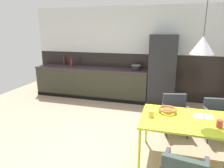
{
  "coord_description": "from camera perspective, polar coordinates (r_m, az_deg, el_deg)",
  "views": [
    {
      "loc": [
        0.8,
        -2.92,
        2.01
      ],
      "look_at": [
        -0.31,
        0.94,
        0.93
      ],
      "focal_mm": 32.31,
      "sensor_mm": 36.0,
      "label": 1
    }
  ],
  "objects": [
    {
      "name": "ground_plane",
      "position": [
        3.64,
        0.62,
        -18.56
      ],
      "size": [
        8.7,
        8.7,
        0.0
      ],
      "primitive_type": "plane",
      "color": "tan"
    },
    {
      "name": "back_wall_splashback_dark",
      "position": [
        6.13,
        8.17,
        2.24
      ],
      "size": [
        6.69,
        0.12,
        1.34
      ],
      "primitive_type": "cube",
      "color": "black",
      "rests_on": "ground"
    },
    {
      "name": "back_wall_panel_upper",
      "position": [
        5.98,
        8.66,
        14.83
      ],
      "size": [
        6.69,
        0.12,
        1.34
      ],
      "primitive_type": "cube",
      "color": "silver",
      "rests_on": "back_wall_splashback_dark"
    },
    {
      "name": "kitchen_counter",
      "position": [
        6.21,
        -5.96,
        0.45
      ],
      "size": [
        3.47,
        0.63,
        0.91
      ],
      "color": "#323225",
      "rests_on": "ground"
    },
    {
      "name": "refrigerator_column",
      "position": [
        5.67,
        14.02,
        3.83
      ],
      "size": [
        0.72,
        0.6,
        1.91
      ],
      "primitive_type": "cube",
      "color": "#232326",
      "rests_on": "ground"
    },
    {
      "name": "dining_table",
      "position": [
        3.27,
        22.23,
        -10.07
      ],
      "size": [
        1.56,
        0.95,
        0.73
      ],
      "color": "#C4D32B",
      "rests_on": "ground"
    },
    {
      "name": "armchair_corner_seat",
      "position": [
        4.22,
        17.48,
        -6.86
      ],
      "size": [
        0.58,
        0.57,
        0.77
      ],
      "rotation": [
        0.0,
        0.0,
        3.39
      ],
      "color": "#3A3C44",
      "rests_on": "ground"
    },
    {
      "name": "armchair_head_of_table",
      "position": [
        4.3,
        27.72,
        -7.38
      ],
      "size": [
        0.53,
        0.52,
        0.75
      ],
      "rotation": [
        0.0,
        0.0,
        3.26
      ],
      "color": "#3A3C44",
      "rests_on": "ground"
    },
    {
      "name": "fruit_bowl",
      "position": [
        3.38,
        15.44,
        -7.0
      ],
      "size": [
        0.3,
        0.3,
        0.08
      ],
      "color": "#B2662D",
      "rests_on": "dining_table"
    },
    {
      "name": "open_book",
      "position": [
        3.41,
        24.46,
        -8.41
      ],
      "size": [
        0.29,
        0.2,
        0.02
      ],
      "color": "white",
      "rests_on": "dining_table"
    },
    {
      "name": "mug_glass_clear",
      "position": [
        3.15,
        11.1,
        -8.3
      ],
      "size": [
        0.13,
        0.09,
        0.1
      ],
      "color": "gold",
      "rests_on": "dining_table"
    },
    {
      "name": "mug_tall_blue",
      "position": [
        3.14,
        28.23,
        -9.9
      ],
      "size": [
        0.13,
        0.08,
        0.11
      ],
      "color": "#B23D33",
      "rests_on": "dining_table"
    },
    {
      "name": "cooking_pot",
      "position": [
        5.74,
        6.8,
        4.64
      ],
      "size": [
        0.28,
        0.28,
        0.17
      ],
      "color": "black",
      "rests_on": "kitchen_counter"
    },
    {
      "name": "bottle_oil_tall",
      "position": [
        6.34,
        -11.44,
        5.91
      ],
      "size": [
        0.07,
        0.07,
        0.31
      ],
      "color": "maroon",
      "rests_on": "kitchen_counter"
    },
    {
      "name": "bottle_vinegar_dark",
      "position": [
        6.74,
        -13.4,
        6.22
      ],
      "size": [
        0.06,
        0.06,
        0.28
      ],
      "color": "maroon",
      "rests_on": "kitchen_counter"
    },
    {
      "name": "pendant_lamp_over_table_near",
      "position": [
        3.04,
        24.27,
        9.97
      ],
      "size": [
        0.32,
        0.32,
        0.94
      ],
      "color": "black"
    }
  ]
}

